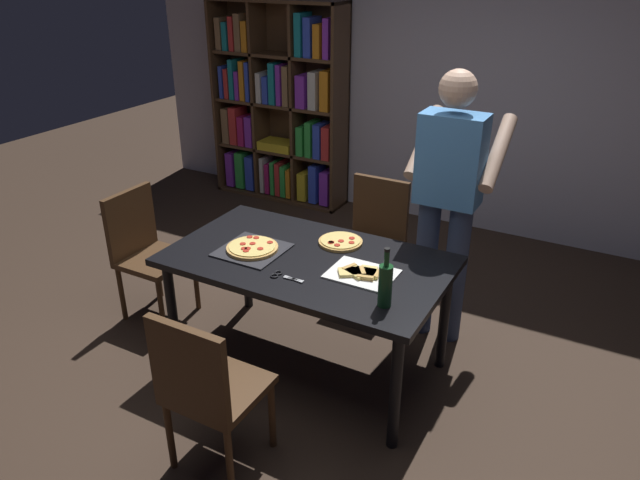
{
  "coord_description": "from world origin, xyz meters",
  "views": [
    {
      "loc": [
        1.53,
        -2.62,
        2.33
      ],
      "look_at": [
        0.0,
        0.15,
        0.8
      ],
      "focal_mm": 33.45,
      "sensor_mm": 36.0,
      "label": 1
    }
  ],
  "objects_px": {
    "dining_table": "(308,269)",
    "wine_bottle": "(385,284)",
    "bookshelf": "(279,110)",
    "kitchen_scissors": "(282,276)",
    "chair_far_side": "(374,234)",
    "second_pizza_plain": "(341,242)",
    "chair_left_end": "(145,247)",
    "person_serving_pizza": "(448,194)",
    "pepperoni_pizza_on_tray": "(252,248)",
    "chair_near_camera": "(206,386)"
  },
  "relations": [
    {
      "from": "dining_table",
      "to": "wine_bottle",
      "type": "relative_size",
      "value": 5.09
    },
    {
      "from": "bookshelf",
      "to": "wine_bottle",
      "type": "relative_size",
      "value": 6.17
    },
    {
      "from": "wine_bottle",
      "to": "kitchen_scissors",
      "type": "xyz_separation_m",
      "value": [
        -0.59,
        -0.0,
        -0.11
      ]
    },
    {
      "from": "chair_far_side",
      "to": "second_pizza_plain",
      "type": "bearing_deg",
      "value": -83.34
    },
    {
      "from": "dining_table",
      "to": "wine_bottle",
      "type": "xyz_separation_m",
      "value": [
        0.59,
        -0.26,
        0.19
      ]
    },
    {
      "from": "chair_left_end",
      "to": "bookshelf",
      "type": "bearing_deg",
      "value": 99.47
    },
    {
      "from": "dining_table",
      "to": "second_pizza_plain",
      "type": "relative_size",
      "value": 6.05
    },
    {
      "from": "person_serving_pizza",
      "to": "kitchen_scissors",
      "type": "height_order",
      "value": "person_serving_pizza"
    },
    {
      "from": "chair_far_side",
      "to": "person_serving_pizza",
      "type": "height_order",
      "value": "person_serving_pizza"
    },
    {
      "from": "dining_table",
      "to": "wine_bottle",
      "type": "distance_m",
      "value": 0.67
    },
    {
      "from": "bookshelf",
      "to": "kitchen_scissors",
      "type": "bearing_deg",
      "value": -57.44
    },
    {
      "from": "chair_far_side",
      "to": "pepperoni_pizza_on_tray",
      "type": "xyz_separation_m",
      "value": [
        -0.33,
        -1.03,
        0.25
      ]
    },
    {
      "from": "chair_near_camera",
      "to": "kitchen_scissors",
      "type": "bearing_deg",
      "value": 90.5
    },
    {
      "from": "bookshelf",
      "to": "chair_near_camera",
      "type": "bearing_deg",
      "value": -63.09
    },
    {
      "from": "person_serving_pizza",
      "to": "pepperoni_pizza_on_tray",
      "type": "distance_m",
      "value": 1.23
    },
    {
      "from": "dining_table",
      "to": "bookshelf",
      "type": "distance_m",
      "value": 2.92
    },
    {
      "from": "pepperoni_pizza_on_tray",
      "to": "second_pizza_plain",
      "type": "distance_m",
      "value": 0.53
    },
    {
      "from": "chair_left_end",
      "to": "chair_far_side",
      "type": "bearing_deg",
      "value": 36.39
    },
    {
      "from": "wine_bottle",
      "to": "kitchen_scissors",
      "type": "relative_size",
      "value": 1.64
    },
    {
      "from": "person_serving_pizza",
      "to": "kitchen_scissors",
      "type": "relative_size",
      "value": 9.09
    },
    {
      "from": "chair_near_camera",
      "to": "person_serving_pizza",
      "type": "xyz_separation_m",
      "value": [
        0.58,
        1.68,
        0.49
      ]
    },
    {
      "from": "chair_far_side",
      "to": "wine_bottle",
      "type": "xyz_separation_m",
      "value": [
        0.59,
        -1.21,
        0.36
      ]
    },
    {
      "from": "chair_near_camera",
      "to": "dining_table",
      "type": "bearing_deg",
      "value": 90.0
    },
    {
      "from": "chair_near_camera",
      "to": "pepperoni_pizza_on_tray",
      "type": "height_order",
      "value": "chair_near_camera"
    },
    {
      "from": "chair_left_end",
      "to": "person_serving_pizza",
      "type": "distance_m",
      "value": 2.06
    },
    {
      "from": "dining_table",
      "to": "pepperoni_pizza_on_tray",
      "type": "xyz_separation_m",
      "value": [
        -0.33,
        -0.08,
        0.09
      ]
    },
    {
      "from": "chair_near_camera",
      "to": "wine_bottle",
      "type": "xyz_separation_m",
      "value": [
        0.59,
        0.69,
        0.36
      ]
    },
    {
      "from": "chair_left_end",
      "to": "wine_bottle",
      "type": "xyz_separation_m",
      "value": [
        1.88,
        -0.26,
        0.36
      ]
    },
    {
      "from": "chair_near_camera",
      "to": "bookshelf",
      "type": "distance_m",
      "value": 3.75
    },
    {
      "from": "chair_near_camera",
      "to": "chair_far_side",
      "type": "bearing_deg",
      "value": 90.0
    },
    {
      "from": "chair_near_camera",
      "to": "chair_far_side",
      "type": "distance_m",
      "value": 1.9
    },
    {
      "from": "dining_table",
      "to": "person_serving_pizza",
      "type": "bearing_deg",
      "value": 51.76
    },
    {
      "from": "chair_far_side",
      "to": "kitchen_scissors",
      "type": "bearing_deg",
      "value": -90.29
    },
    {
      "from": "second_pizza_plain",
      "to": "person_serving_pizza",
      "type": "bearing_deg",
      "value": 43.57
    },
    {
      "from": "chair_far_side",
      "to": "second_pizza_plain",
      "type": "xyz_separation_m",
      "value": [
        0.08,
        -0.69,
        0.25
      ]
    },
    {
      "from": "bookshelf",
      "to": "chair_left_end",
      "type": "bearing_deg",
      "value": -80.53
    },
    {
      "from": "chair_near_camera",
      "to": "chair_left_end",
      "type": "height_order",
      "value": "same"
    },
    {
      "from": "chair_left_end",
      "to": "pepperoni_pizza_on_tray",
      "type": "distance_m",
      "value": 1.0
    },
    {
      "from": "dining_table",
      "to": "chair_left_end",
      "type": "height_order",
      "value": "chair_left_end"
    },
    {
      "from": "dining_table",
      "to": "bookshelf",
      "type": "relative_size",
      "value": 0.82
    },
    {
      "from": "chair_near_camera",
      "to": "person_serving_pizza",
      "type": "height_order",
      "value": "person_serving_pizza"
    },
    {
      "from": "pepperoni_pizza_on_tray",
      "to": "kitchen_scissors",
      "type": "xyz_separation_m",
      "value": [
        0.32,
        -0.18,
        -0.01
      ]
    },
    {
      "from": "chair_left_end",
      "to": "bookshelf",
      "type": "relative_size",
      "value": 0.46
    },
    {
      "from": "wine_bottle",
      "to": "second_pizza_plain",
      "type": "distance_m",
      "value": 0.73
    },
    {
      "from": "bookshelf",
      "to": "kitchen_scissors",
      "type": "height_order",
      "value": "bookshelf"
    },
    {
      "from": "dining_table",
      "to": "person_serving_pizza",
      "type": "distance_m",
      "value": 0.98
    },
    {
      "from": "pepperoni_pizza_on_tray",
      "to": "chair_left_end",
      "type": "bearing_deg",
      "value": 175.33
    },
    {
      "from": "pepperoni_pizza_on_tray",
      "to": "wine_bottle",
      "type": "xyz_separation_m",
      "value": [
        0.92,
        -0.18,
        0.1
      ]
    },
    {
      "from": "person_serving_pizza",
      "to": "pepperoni_pizza_on_tray",
      "type": "height_order",
      "value": "person_serving_pizza"
    },
    {
      "from": "chair_left_end",
      "to": "kitchen_scissors",
      "type": "height_order",
      "value": "chair_left_end"
    }
  ]
}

